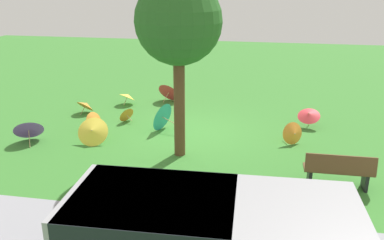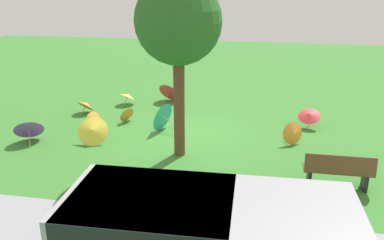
% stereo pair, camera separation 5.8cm
% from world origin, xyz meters
% --- Properties ---
extents(ground, '(40.00, 40.00, 0.00)m').
position_xyz_m(ground, '(0.00, 0.00, 0.00)').
color(ground, '#387A2D').
extents(van_dark, '(4.66, 2.25, 1.53)m').
position_xyz_m(van_dark, '(-1.34, 6.51, 0.91)').
color(van_dark, '#99999E').
rests_on(van_dark, ground).
extents(park_bench, '(1.60, 0.49, 0.90)m').
position_xyz_m(park_bench, '(-4.07, 2.83, 0.47)').
color(park_bench, brown).
rests_on(park_bench, ground).
extents(shade_tree, '(2.27, 2.27, 4.85)m').
position_xyz_m(shade_tree, '(0.04, 1.59, 3.66)').
color(shade_tree, brown).
rests_on(shade_tree, ground).
extents(parasol_yellow_0, '(0.89, 0.89, 0.58)m').
position_xyz_m(parasol_yellow_0, '(3.05, -2.71, 0.36)').
color(parasol_yellow_0, tan).
rests_on(parasol_yellow_0, ground).
extents(parasol_purple_0, '(1.12, 1.05, 0.84)m').
position_xyz_m(parasol_purple_0, '(4.77, 1.48, 0.44)').
color(parasol_purple_0, tan).
rests_on(parasol_purple_0, ground).
extents(parasol_orange_0, '(0.71, 0.73, 0.66)m').
position_xyz_m(parasol_orange_0, '(3.13, 0.30, 0.33)').
color(parasol_orange_0, tan).
rests_on(parasol_orange_0, ground).
extents(parasol_yellow_2, '(1.01, 0.88, 0.82)m').
position_xyz_m(parasol_yellow_2, '(2.78, 1.31, 0.41)').
color(parasol_yellow_2, tan).
rests_on(parasol_yellow_2, ground).
extents(parasol_teal_0, '(1.05, 1.05, 0.97)m').
position_xyz_m(parasol_teal_0, '(1.07, -0.20, 0.49)').
color(parasol_teal_0, tan).
rests_on(parasol_teal_0, ground).
extents(parasol_orange_1, '(0.61, 0.66, 0.56)m').
position_xyz_m(parasol_orange_1, '(2.46, -0.77, 0.28)').
color(parasol_orange_1, tan).
rests_on(parasol_orange_1, ground).
extents(parasol_orange_2, '(0.86, 0.83, 0.60)m').
position_xyz_m(parasol_orange_2, '(4.21, -1.39, 0.33)').
color(parasol_orange_2, tan).
rests_on(parasol_orange_2, ground).
extents(parasol_red_0, '(1.08, 0.95, 0.86)m').
position_xyz_m(parasol_red_0, '(1.51, -3.44, 0.43)').
color(parasol_red_0, tan).
rests_on(parasol_red_0, ground).
extents(parasol_red_1, '(0.88, 0.86, 0.69)m').
position_xyz_m(parasol_red_1, '(-3.74, -1.27, 0.46)').
color(parasol_red_1, tan).
rests_on(parasol_red_1, ground).
extents(parasol_orange_4, '(0.72, 0.68, 0.69)m').
position_xyz_m(parasol_orange_4, '(-3.17, 0.28, 0.35)').
color(parasol_orange_4, tan).
rests_on(parasol_orange_4, ground).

